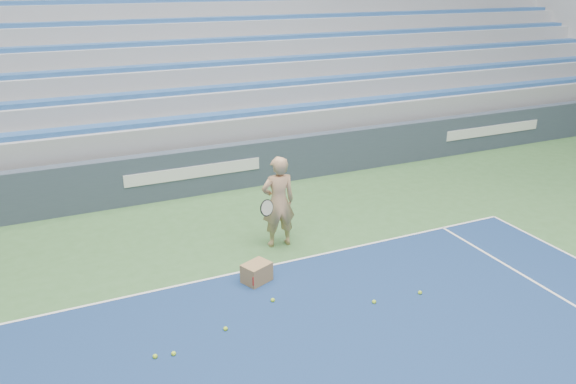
% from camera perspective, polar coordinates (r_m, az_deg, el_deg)
% --- Properties ---
extents(sponsor_barrier, '(30.00, 0.32, 1.10)m').
position_cam_1_polar(sponsor_barrier, '(13.29, -9.64, 2.01)').
color(sponsor_barrier, '#354151').
rests_on(sponsor_barrier, ground).
extents(bleachers, '(31.00, 9.15, 7.30)m').
position_cam_1_polar(bleachers, '(18.34, -14.91, 12.71)').
color(bleachers, '#96989E').
rests_on(bleachers, ground).
extents(tennis_player, '(0.95, 0.85, 1.78)m').
position_cam_1_polar(tennis_player, '(10.48, -1.00, -1.01)').
color(tennis_player, tan).
rests_on(tennis_player, ground).
extents(ball_box, '(0.55, 0.50, 0.34)m').
position_cam_1_polar(ball_box, '(9.55, -3.20, -8.20)').
color(ball_box, '#967349').
rests_on(ball_box, ground).
extents(tennis_ball_0, '(0.07, 0.07, 0.07)m').
position_cam_1_polar(tennis_ball_0, '(9.06, -1.56, -10.93)').
color(tennis_ball_0, '#B2E42E').
rests_on(tennis_ball_0, ground).
extents(tennis_ball_1, '(0.07, 0.07, 0.07)m').
position_cam_1_polar(tennis_ball_1, '(9.50, 13.27, -9.92)').
color(tennis_ball_1, '#B2E42E').
rests_on(tennis_ball_1, ground).
extents(tennis_ball_2, '(0.07, 0.07, 0.07)m').
position_cam_1_polar(tennis_ball_2, '(8.11, -11.54, -15.79)').
color(tennis_ball_2, '#B2E42E').
rests_on(tennis_ball_2, ground).
extents(tennis_ball_3, '(0.07, 0.07, 0.07)m').
position_cam_1_polar(tennis_ball_3, '(8.47, -6.37, -13.64)').
color(tennis_ball_3, '#B2E42E').
rests_on(tennis_ball_3, ground).
extents(tennis_ball_4, '(0.07, 0.07, 0.07)m').
position_cam_1_polar(tennis_ball_4, '(9.12, 8.74, -10.97)').
color(tennis_ball_4, '#B2E42E').
rests_on(tennis_ball_4, ground).
extents(tennis_ball_5, '(0.07, 0.07, 0.07)m').
position_cam_1_polar(tennis_ball_5, '(8.11, -13.35, -15.95)').
color(tennis_ball_5, '#B2E42E').
rests_on(tennis_ball_5, ground).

